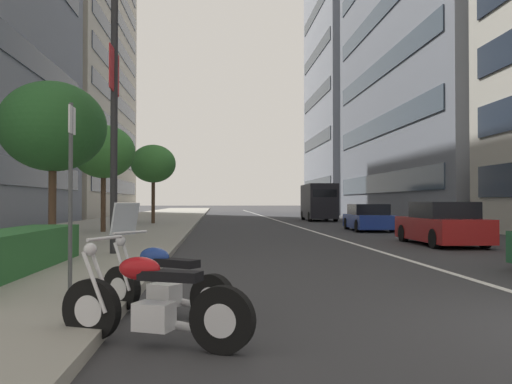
{
  "coord_description": "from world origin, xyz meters",
  "views": [
    {
      "loc": [
        -5.45,
        4.84,
        1.47
      ],
      "look_at": [
        16.36,
        3.2,
        1.87
      ],
      "focal_mm": 37.91,
      "sensor_mm": 36.0,
      "label": 1
    }
  ],
  "objects_px": {
    "parking_sign_by_curb": "(71,179)",
    "street_tree_far_plaza": "(53,127)",
    "street_tree_by_lamp_post": "(153,164)",
    "car_far_down_avenue": "(368,218)",
    "motorcycle_second_in_row": "(162,283)",
    "motorcycle_far_end_row": "(152,305)",
    "delivery_van_ahead": "(319,201)",
    "street_lamp_with_banners": "(128,57)",
    "car_following_behind": "(442,225)",
    "street_tree_near_plaza_corner": "(104,152)"
  },
  "relations": [
    {
      "from": "street_tree_near_plaza_corner",
      "to": "street_tree_by_lamp_post",
      "type": "xyz_separation_m",
      "value": [
        9.3,
        -1.12,
        0.13
      ]
    },
    {
      "from": "motorcycle_far_end_row",
      "to": "car_following_behind",
      "type": "bearing_deg",
      "value": -101.23
    },
    {
      "from": "motorcycle_far_end_row",
      "to": "parking_sign_by_curb",
      "type": "bearing_deg",
      "value": -36.32
    },
    {
      "from": "car_following_behind",
      "to": "street_tree_near_plaza_corner",
      "type": "relative_size",
      "value": 0.96
    },
    {
      "from": "car_far_down_avenue",
      "to": "street_tree_far_plaza",
      "type": "distance_m",
      "value": 16.86
    },
    {
      "from": "street_tree_far_plaza",
      "to": "parking_sign_by_curb",
      "type": "bearing_deg",
      "value": -161.9
    },
    {
      "from": "motorcycle_far_end_row",
      "to": "street_tree_by_lamp_post",
      "type": "height_order",
      "value": "street_tree_by_lamp_post"
    },
    {
      "from": "street_tree_by_lamp_post",
      "to": "parking_sign_by_curb",
      "type": "bearing_deg",
      "value": -176.14
    },
    {
      "from": "motorcycle_second_in_row",
      "to": "parking_sign_by_curb",
      "type": "bearing_deg",
      "value": 1.31
    },
    {
      "from": "parking_sign_by_curb",
      "to": "street_tree_far_plaza",
      "type": "xyz_separation_m",
      "value": [
        7.9,
        2.58,
        1.83
      ]
    },
    {
      "from": "car_far_down_avenue",
      "to": "motorcycle_second_in_row",
      "type": "bearing_deg",
      "value": 159.82
    },
    {
      "from": "motorcycle_far_end_row",
      "to": "car_far_down_avenue",
      "type": "height_order",
      "value": "car_far_down_avenue"
    },
    {
      "from": "street_tree_far_plaza",
      "to": "motorcycle_far_end_row",
      "type": "bearing_deg",
      "value": -158.67
    },
    {
      "from": "car_following_behind",
      "to": "parking_sign_by_curb",
      "type": "relative_size",
      "value": 1.64
    },
    {
      "from": "motorcycle_second_in_row",
      "to": "street_tree_near_plaza_corner",
      "type": "relative_size",
      "value": 0.38
    },
    {
      "from": "delivery_van_ahead",
      "to": "street_tree_near_plaza_corner",
      "type": "distance_m",
      "value": 21.74
    },
    {
      "from": "street_lamp_with_banners",
      "to": "street_tree_near_plaza_corner",
      "type": "relative_size",
      "value": 1.8
    },
    {
      "from": "car_following_behind",
      "to": "parking_sign_by_curb",
      "type": "xyz_separation_m",
      "value": [
        -9.92,
        9.79,
        1.11
      ]
    },
    {
      "from": "street_lamp_with_banners",
      "to": "street_tree_near_plaza_corner",
      "type": "height_order",
      "value": "street_lamp_with_banners"
    },
    {
      "from": "parking_sign_by_curb",
      "to": "street_lamp_with_banners",
      "type": "xyz_separation_m",
      "value": [
        6.08,
        0.17,
        3.4
      ]
    },
    {
      "from": "motorcycle_second_in_row",
      "to": "street_tree_near_plaza_corner",
      "type": "xyz_separation_m",
      "value": [
        17.21,
        4.25,
        3.24
      ]
    },
    {
      "from": "delivery_van_ahead",
      "to": "street_tree_far_plaza",
      "type": "relative_size",
      "value": 1.24
    },
    {
      "from": "car_far_down_avenue",
      "to": "delivery_van_ahead",
      "type": "bearing_deg",
      "value": 1.7
    },
    {
      "from": "car_following_behind",
      "to": "street_lamp_with_banners",
      "type": "xyz_separation_m",
      "value": [
        -3.84,
        9.96,
        4.52
      ]
    },
    {
      "from": "car_following_behind",
      "to": "street_tree_far_plaza",
      "type": "height_order",
      "value": "street_tree_far_plaza"
    },
    {
      "from": "car_far_down_avenue",
      "to": "delivery_van_ahead",
      "type": "height_order",
      "value": "delivery_van_ahead"
    },
    {
      "from": "motorcycle_second_in_row",
      "to": "street_tree_by_lamp_post",
      "type": "xyz_separation_m",
      "value": [
        26.52,
        3.13,
        3.36
      ]
    },
    {
      "from": "street_tree_near_plaza_corner",
      "to": "car_far_down_avenue",
      "type": "bearing_deg",
      "value": -78.04
    },
    {
      "from": "parking_sign_by_curb",
      "to": "street_tree_far_plaza",
      "type": "bearing_deg",
      "value": 18.1
    },
    {
      "from": "motorcycle_far_end_row",
      "to": "car_far_down_avenue",
      "type": "distance_m",
      "value": 22.93
    },
    {
      "from": "motorcycle_second_in_row",
      "to": "car_following_behind",
      "type": "xyz_separation_m",
      "value": [
        10.91,
        -8.38,
        0.25
      ]
    },
    {
      "from": "motorcycle_second_in_row",
      "to": "street_lamp_with_banners",
      "type": "bearing_deg",
      "value": -40.98
    },
    {
      "from": "car_far_down_avenue",
      "to": "delivery_van_ahead",
      "type": "relative_size",
      "value": 0.73
    },
    {
      "from": "motorcycle_far_end_row",
      "to": "car_far_down_avenue",
      "type": "xyz_separation_m",
      "value": [
        21.34,
        -8.38,
        0.22
      ]
    },
    {
      "from": "car_far_down_avenue",
      "to": "car_following_behind",
      "type": "bearing_deg",
      "value": -177.51
    },
    {
      "from": "street_tree_by_lamp_post",
      "to": "motorcycle_far_end_row",
      "type": "bearing_deg",
      "value": -173.52
    },
    {
      "from": "motorcycle_second_in_row",
      "to": "street_lamp_with_banners",
      "type": "height_order",
      "value": "street_lamp_with_banners"
    },
    {
      "from": "parking_sign_by_curb",
      "to": "street_lamp_with_banners",
      "type": "distance_m",
      "value": 6.97
    },
    {
      "from": "street_tree_far_plaza",
      "to": "street_tree_near_plaza_corner",
      "type": "relative_size",
      "value": 1.01
    },
    {
      "from": "delivery_van_ahead",
      "to": "street_lamp_with_banners",
      "type": "height_order",
      "value": "street_lamp_with_banners"
    },
    {
      "from": "car_far_down_avenue",
      "to": "street_tree_near_plaza_corner",
      "type": "xyz_separation_m",
      "value": [
        -2.69,
        12.68,
        3.03
      ]
    },
    {
      "from": "delivery_van_ahead",
      "to": "street_tree_far_plaza",
      "type": "xyz_separation_m",
      "value": [
        -25.65,
        12.69,
        2.12
      ]
    },
    {
      "from": "motorcycle_second_in_row",
      "to": "street_tree_by_lamp_post",
      "type": "bearing_deg",
      "value": -46.86
    },
    {
      "from": "street_lamp_with_banners",
      "to": "street_tree_by_lamp_post",
      "type": "xyz_separation_m",
      "value": [
        19.45,
        1.55,
        -1.4
      ]
    },
    {
      "from": "street_lamp_with_banners",
      "to": "street_tree_by_lamp_post",
      "type": "distance_m",
      "value": 19.57
    },
    {
      "from": "motorcycle_second_in_row",
      "to": "car_following_behind",
      "type": "height_order",
      "value": "car_following_behind"
    },
    {
      "from": "motorcycle_second_in_row",
      "to": "delivery_van_ahead",
      "type": "distance_m",
      "value": 35.63
    },
    {
      "from": "delivery_van_ahead",
      "to": "street_tree_near_plaza_corner",
      "type": "bearing_deg",
      "value": 145.21
    },
    {
      "from": "street_lamp_with_banners",
      "to": "motorcycle_far_end_row",
      "type": "bearing_deg",
      "value": -169.18
    },
    {
      "from": "parking_sign_by_curb",
      "to": "street_tree_by_lamp_post",
      "type": "xyz_separation_m",
      "value": [
        25.53,
        1.72,
        2.0
      ]
    }
  ]
}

